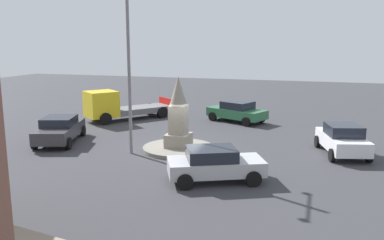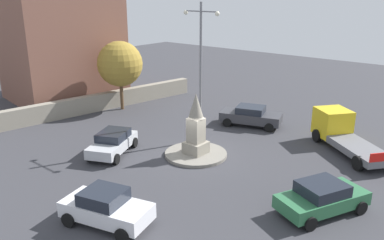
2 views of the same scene
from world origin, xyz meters
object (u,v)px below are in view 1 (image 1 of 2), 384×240
car_silver_parked_left (215,164)px  car_green_parked_right (237,111)px  streetlamp (128,50)px  car_dark_grey_far_side (60,129)px  truck_yellow_waiting (116,106)px  car_white_approaching (342,139)px  monument (178,115)px

car_silver_parked_left → car_green_parked_right: 12.67m
streetlamp → car_dark_grey_far_side: bearing=-100.6°
car_dark_grey_far_side → truck_yellow_waiting: truck_yellow_waiting is taller
car_white_approaching → car_silver_parked_left: bearing=-41.7°
car_silver_parked_left → car_green_parked_right: size_ratio=0.94×
streetlamp → car_silver_parked_left: bearing=61.4°
monument → car_white_approaching: bearing=101.8°
monument → streetlamp: size_ratio=0.42×
car_silver_parked_left → car_green_parked_right: bearing=-172.9°
monument → car_white_approaching: 8.45m
monument → car_green_parked_right: size_ratio=0.82×
truck_yellow_waiting → monument: bearing=47.7°
streetlamp → car_green_parked_right: 11.35m
monument → truck_yellow_waiting: bearing=-132.3°
car_silver_parked_left → car_white_approaching: car_white_approaching is taller
monument → car_white_approaching: (-1.72, 8.20, -1.09)m
car_dark_grey_far_side → truck_yellow_waiting: 6.73m
streetlamp → truck_yellow_waiting: bearing=-147.7°
car_green_parked_right → truck_yellow_waiting: 8.64m
monument → car_white_approaching: size_ratio=0.89×
car_white_approaching → car_dark_grey_far_side: (2.14, -15.18, -0.02)m
car_silver_parked_left → car_dark_grey_far_side: car_dark_grey_far_side is taller
monument → streetlamp: (1.33, -2.10, 3.38)m
car_white_approaching → car_green_parked_right: 9.55m
car_white_approaching → car_dark_grey_far_side: bearing=-82.0°
monument → truck_yellow_waiting: size_ratio=0.61×
car_dark_grey_far_side → truck_yellow_waiting: size_ratio=0.78×
streetlamp → car_silver_parked_left: size_ratio=2.10×
monument → car_dark_grey_far_side: (0.42, -6.98, -1.12)m
car_green_parked_right → truck_yellow_waiting: (2.16, -8.36, 0.28)m
monument → truck_yellow_waiting: 9.40m
car_white_approaching → truck_yellow_waiting: size_ratio=0.68×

